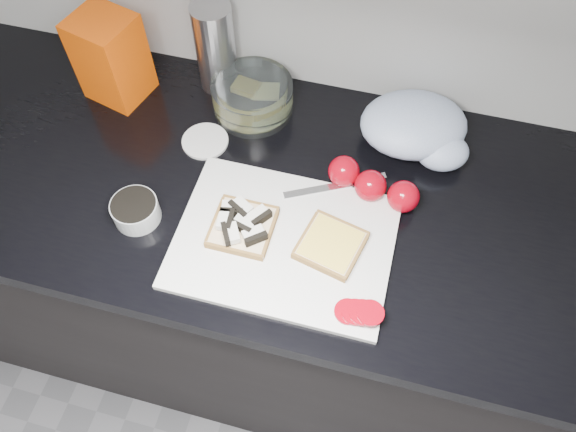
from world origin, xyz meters
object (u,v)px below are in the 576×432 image
Objects in this scene: cutting_board at (284,242)px; bread_bag at (111,58)px; steel_canister at (215,48)px; glass_bowl at (253,97)px.

bread_bag reaches higher than cutting_board.
steel_canister is at bearing 124.07° from cutting_board.
glass_bowl is 0.13m from steel_canister.
bread_bag is at bearing -175.86° from glass_bowl.
glass_bowl is 0.91× the size of bread_bag.
glass_bowl is at bearing 19.28° from bread_bag.
cutting_board is at bearing -63.83° from glass_bowl.
steel_canister is (-0.10, 0.06, 0.07)m from glass_bowl.
glass_bowl is (-0.15, 0.31, 0.03)m from cutting_board.
cutting_board is 0.35m from glass_bowl.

